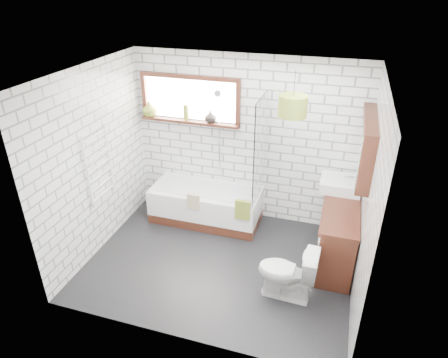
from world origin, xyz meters
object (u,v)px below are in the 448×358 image
(basin, at_px, (340,184))
(toilet, at_px, (287,273))
(pendant, at_px, (293,106))
(bathtub, at_px, (206,204))
(vanity, at_px, (338,232))

(basin, xyz_separation_m, toilet, (-0.47, -1.36, -0.54))
(pendant, bearing_deg, bathtub, 158.86)
(bathtub, relative_size, basin, 3.09)
(vanity, xyz_separation_m, toilet, (-0.53, -0.93, -0.06))
(bathtub, distance_m, toilet, 1.94)
(vanity, height_order, basin, basin)
(basin, distance_m, toilet, 1.54)
(bathtub, relative_size, pendant, 4.94)
(basin, relative_size, toilet, 0.77)
(toilet, xyz_separation_m, pendant, (-0.19, 0.80, 1.75))
(vanity, bearing_deg, pendant, -169.59)
(bathtub, bearing_deg, basin, 2.26)
(basin, bearing_deg, bathtub, -177.74)
(vanity, bearing_deg, bathtub, 169.81)
(vanity, xyz_separation_m, basin, (-0.06, 0.43, 0.48))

